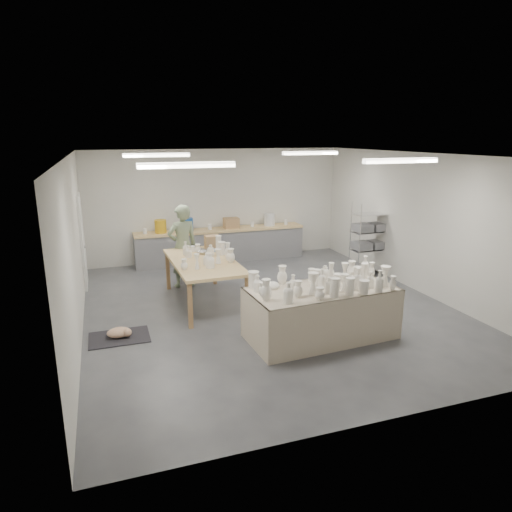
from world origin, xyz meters
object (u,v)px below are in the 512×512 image
object	(u,v)px
drying_table	(322,311)
potter	(183,246)
red_stool	(182,271)
work_table	(206,259)

from	to	relation	value
drying_table	potter	size ratio (longest dim) A/B	1.36
red_stool	drying_table	bearing A→B (deg)	-65.39
red_stool	potter	bearing A→B (deg)	-90.00
drying_table	red_stool	xyz separation A→B (m)	(-1.72, 3.76, -0.19)
drying_table	work_table	size ratio (longest dim) A/B	1.04
drying_table	potter	distance (m)	3.92
red_stool	work_table	bearing A→B (deg)	-79.35
work_table	potter	bearing A→B (deg)	101.57
drying_table	red_stool	bearing A→B (deg)	110.94
work_table	red_stool	xyz separation A→B (m)	(-0.27, 1.43, -0.63)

